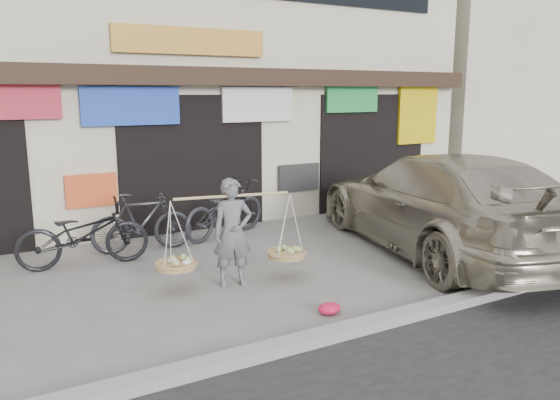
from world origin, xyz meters
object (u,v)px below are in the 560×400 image
bike_0 (83,234)px  suv (441,202)px  bike_1 (142,222)px  bike_2 (225,209)px  street_vendor (233,237)px

bike_0 → suv: size_ratio=0.32×
bike_0 → bike_1: 1.11m
suv → bike_2: bearing=-30.8°
bike_1 → bike_2: size_ratio=0.85×
street_vendor → bike_1: street_vendor is taller
bike_2 → suv: bearing=-155.8°
bike_0 → bike_1: (1.05, 0.38, -0.01)m
bike_1 → suv: bearing=-112.1°
bike_0 → bike_2: bike_2 is taller
bike_0 → bike_2: (2.72, 0.62, 0.01)m
bike_0 → bike_2: bearing=-71.5°
street_vendor → bike_2: bearing=79.4°
bike_2 → bike_0: bearing=80.5°
bike_2 → suv: size_ratio=0.32×
bike_2 → suv: suv is taller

